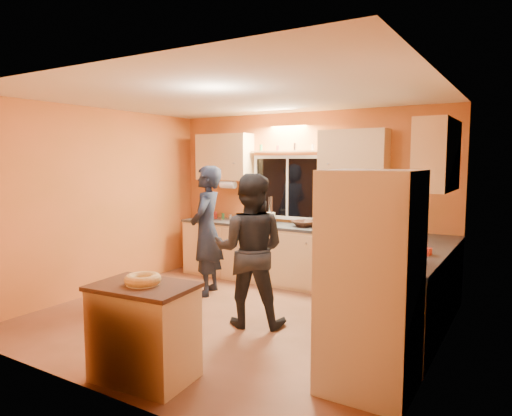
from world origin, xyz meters
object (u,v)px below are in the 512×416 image
Objects in this scene: island at (144,331)px; person_right at (371,259)px; person_left at (207,231)px; person_center at (250,250)px; refrigerator at (371,282)px.

person_right is (1.30, 2.11, 0.38)m from island.
island is 2.58m from person_left.
person_center is 1.34m from person_right.
refrigerator is 3.14m from person_left.
person_right is (-0.39, 1.28, -0.10)m from refrigerator.
person_center is at bearing 99.32° from person_right.
person_center is at bearing 38.93° from person_left.
refrigerator reaches higher than person_center.
refrigerator is 1.95m from island.
island is 0.52× the size of person_center.
refrigerator is 1.04× the size of person_center.
person_left is (-1.08, 2.29, 0.48)m from island.
island is 2.51m from person_right.
person_left is at bearing -52.94° from person_center.
person_center reaches higher than island.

